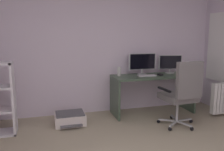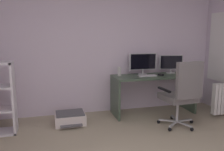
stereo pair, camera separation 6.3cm
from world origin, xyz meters
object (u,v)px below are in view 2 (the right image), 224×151
(keyboard, at_px, (147,76))
(desktop_speaker, at_px, (119,72))
(office_chair, at_px, (182,92))
(monitor_main, at_px, (143,62))
(monitor_secondary, at_px, (171,63))
(printer, at_px, (70,118))
(desk, at_px, (153,85))
(computer_mouse, at_px, (161,75))

(keyboard, bearing_deg, desktop_speaker, 167.38)
(office_chair, bearing_deg, monitor_main, 106.48)
(desktop_speaker, bearing_deg, monitor_secondary, 2.49)
(keyboard, distance_m, office_chair, 0.83)
(office_chair, bearing_deg, printer, 159.38)
(monitor_main, distance_m, office_chair, 1.08)
(desktop_speaker, bearing_deg, desk, -8.62)
(monitor_main, distance_m, computer_mouse, 0.42)
(monitor_main, relative_size, printer, 1.07)
(printer, bearing_deg, desktop_speaker, 15.48)
(monitor_secondary, bearing_deg, office_chair, -108.42)
(monitor_secondary, xyz_separation_m, keyboard, (-0.60, -0.20, -0.20))
(monitor_main, height_order, desktop_speaker, monitor_main)
(printer, bearing_deg, monitor_main, 12.20)
(printer, bearing_deg, office_chair, -20.62)
(monitor_main, bearing_deg, desktop_speaker, -174.45)
(computer_mouse, bearing_deg, monitor_main, 128.02)
(keyboard, height_order, office_chair, office_chair)
(monitor_secondary, distance_m, office_chair, 1.08)
(monitor_secondary, height_order, desktop_speaker, monitor_secondary)
(desk, xyz_separation_m, keyboard, (-0.16, -0.05, 0.20))
(desk, bearing_deg, printer, -174.14)
(computer_mouse, distance_m, printer, 1.86)
(monitor_secondary, bearing_deg, printer, -171.33)
(computer_mouse, bearing_deg, monitor_secondary, 20.46)
(monitor_main, distance_m, keyboard, 0.30)
(desk, bearing_deg, monitor_secondary, 18.56)
(keyboard, xyz_separation_m, printer, (-1.46, -0.12, -0.66))
(monitor_main, distance_m, desktop_speaker, 0.52)
(monitor_main, bearing_deg, office_chair, -73.52)
(monitor_main, xyz_separation_m, keyboard, (0.01, -0.20, -0.23))
(desk, relative_size, computer_mouse, 15.72)
(desktop_speaker, height_order, printer, desktop_speaker)
(monitor_secondary, height_order, computer_mouse, monitor_secondary)
(computer_mouse, xyz_separation_m, office_chair, (0.01, -0.75, -0.17))
(keyboard, distance_m, computer_mouse, 0.27)
(desk, distance_m, computer_mouse, 0.25)
(desktop_speaker, height_order, office_chair, office_chair)
(printer, bearing_deg, desk, 5.86)
(monitor_main, height_order, printer, monitor_main)
(printer, bearing_deg, keyboard, 4.57)
(monitor_secondary, xyz_separation_m, computer_mouse, (-0.33, -0.22, -0.19))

